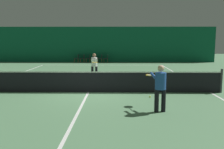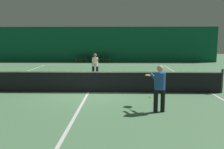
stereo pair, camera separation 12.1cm
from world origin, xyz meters
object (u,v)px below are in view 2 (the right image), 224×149
Objects in this scene: courtside_chair_2 at (91,58)px; courtside_chair_3 at (96,58)px; courtside_chair_4 at (102,58)px; courtside_chair_1 at (85,58)px; courtside_chair_0 at (79,58)px; player_near at (159,85)px; tennis_ball at (150,97)px; tennis_net at (88,81)px; player_far at (95,64)px; courtside_chair_5 at (108,58)px.

courtside_chair_2 is 1.00× the size of courtside_chair_3.
courtside_chair_4 is at bearing 90.00° from courtside_chair_2.
courtside_chair_0 is at bearing -90.00° from courtside_chair_1.
courtside_chair_1 is 1.00× the size of courtside_chair_3.
courtside_chair_0 is at bearing 4.71° from player_near.
courtside_chair_4 is (1.81, 0.00, 0.00)m from courtside_chair_1.
tennis_ball is at bearing 10.84° from courtside_chair_4.
courtside_chair_0 and courtside_chair_2 have the same top height.
courtside_chair_4 is at bearing 91.20° from tennis_net.
courtside_chair_0 and courtside_chair_1 have the same top height.
tennis_net reaches higher than courtside_chair_2.
player_far is (-2.73, 6.85, -0.01)m from player_near.
courtside_chair_1 is 1.21m from courtside_chair_3.
tennis_net reaches higher than tennis_ball.
courtside_chair_3 is at bearing -90.00° from courtside_chair_5.
tennis_ball is at bearing 19.21° from courtside_chair_0.
courtside_chair_4 is at bearing -2.79° from player_near.
courtside_chair_4 is (1.21, 0.00, 0.00)m from courtside_chair_2.
player_far is at bearing 14.17° from courtside_chair_0.
courtside_chair_1 is at bearing -90.00° from courtside_chair_5.
player_near is at bearing 17.22° from courtside_chair_0.
courtside_chair_5 is (1.21, 0.00, 0.00)m from courtside_chair_3.
tennis_net is at bearing 8.34° from courtside_chair_1.
courtside_chair_4 is at bearing -90.00° from courtside_chair_5.
courtside_chair_1 is (0.60, 0.00, 0.00)m from courtside_chair_0.
tennis_net is 14.29× the size of courtside_chair_2.
courtside_chair_1 is 16.15m from tennis_ball.
courtside_chair_3 and courtside_chair_4 have the same top height.
courtside_chair_3 is at bearing 178.50° from player_far.
tennis_net is 14.52m from courtside_chair_2.
courtside_chair_2 is 12.73× the size of tennis_ball.
courtside_chair_2 is (0.60, 0.00, 0.00)m from courtside_chair_1.
tennis_ball is (2.70, -4.84, -0.86)m from player_far.
courtside_chair_3 is at bearing 90.00° from courtside_chair_1.
courtside_chair_1 is (-2.12, 14.45, -0.03)m from tennis_net.
courtside_chair_4 is at bearing 90.00° from courtside_chair_1.
tennis_ball is at bearing -11.69° from player_near.
courtside_chair_1 is 1.00× the size of courtside_chair_4.
tennis_net is 2.87m from tennis_ball.
courtside_chair_0 is 12.73× the size of tennis_ball.
player_far is 10.69m from courtside_chair_2.
player_far is at bearing 9.23° from player_near.
player_near reaches higher than tennis_net.
courtside_chair_4 is (0.60, 0.00, 0.00)m from courtside_chair_3.
player_far is 10.60m from courtside_chair_5.
tennis_ball is (2.65, -0.98, -0.48)m from tennis_net.
player_near is at bearing 11.63° from courtside_chair_3.
courtside_chair_2 is at bearing -178.26° from player_far.
player_near is 1.85× the size of courtside_chair_0.
player_far is 1.83× the size of courtside_chair_5.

